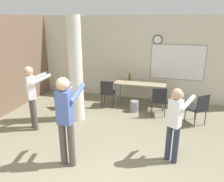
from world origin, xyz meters
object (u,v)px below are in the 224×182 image
(chair_table_right, at_px, (159,99))
(folding_table, at_px, (141,83))
(bottle_on_table, at_px, (130,77))
(person_playing_side, at_px, (175,120))
(person_watching_back, at_px, (32,93))
(chair_mid_room, at_px, (198,107))
(chair_table_left, at_px, (108,91))
(chair_near_pillar, at_px, (72,92))
(person_playing_front, at_px, (66,115))

(chair_table_right, bearing_deg, folding_table, 130.84)
(bottle_on_table, bearing_deg, folding_table, -12.20)
(person_playing_side, bearing_deg, chair_table_right, 101.63)
(person_playing_side, distance_m, person_watching_back, 3.43)
(chair_mid_room, xyz_separation_m, person_watching_back, (-4.02, -1.32, 0.45))
(chair_table_left, xyz_separation_m, chair_near_pillar, (-1.07, -0.37, 0.00))
(folding_table, height_order, chair_near_pillar, chair_near_pillar)
(chair_table_left, distance_m, person_playing_side, 3.14)
(chair_table_left, distance_m, chair_table_right, 1.63)
(bottle_on_table, relative_size, chair_mid_room, 0.31)
(folding_table, distance_m, chair_mid_room, 1.99)
(folding_table, bearing_deg, chair_near_pillar, -158.16)
(person_playing_front, height_order, person_watching_back, person_playing_front)
(chair_table_right, relative_size, chair_mid_room, 1.00)
(chair_near_pillar, bearing_deg, chair_table_left, 19.13)
(person_playing_front, bearing_deg, chair_table_right, 61.09)
(folding_table, xyz_separation_m, chair_table_left, (-0.97, -0.45, -0.21))
(bottle_on_table, relative_size, chair_near_pillar, 0.31)
(chair_table_right, height_order, person_playing_front, person_playing_front)
(chair_table_left, bearing_deg, bottle_on_table, 41.77)
(person_watching_back, bearing_deg, person_playing_side, -7.46)
(person_playing_side, bearing_deg, folding_table, 110.73)
(folding_table, relative_size, bottle_on_table, 6.05)
(chair_table_left, distance_m, chair_mid_room, 2.72)
(folding_table, relative_size, person_watching_back, 0.99)
(chair_table_right, relative_size, person_playing_side, 0.57)
(bottle_on_table, height_order, chair_table_left, bottle_on_table)
(person_watching_back, bearing_deg, folding_table, 45.35)
(bottle_on_table, distance_m, person_watching_back, 3.13)
(folding_table, height_order, person_playing_front, person_playing_front)
(bottle_on_table, bearing_deg, person_watching_back, -128.65)
(bottle_on_table, height_order, person_playing_side, person_playing_side)
(folding_table, height_order, chair_table_left, chair_table_left)
(bottle_on_table, height_order, person_playing_front, person_playing_front)
(folding_table, distance_m, person_watching_back, 3.33)
(chair_table_right, relative_size, person_playing_front, 0.50)
(chair_table_left, bearing_deg, chair_mid_room, -12.73)
(folding_table, height_order, person_watching_back, person_watching_back)
(chair_near_pillar, relative_size, person_playing_front, 0.50)
(person_playing_side, bearing_deg, person_playing_front, -161.55)
(chair_table_left, relative_size, chair_mid_room, 1.00)
(chair_mid_room, distance_m, person_playing_side, 1.91)
(folding_table, bearing_deg, person_playing_front, -104.04)
(folding_table, xyz_separation_m, person_watching_back, (-2.34, -2.37, 0.24))
(chair_near_pillar, relative_size, chair_mid_room, 1.00)
(chair_near_pillar, xyz_separation_m, person_playing_front, (1.18, -2.63, 0.52))
(folding_table, xyz_separation_m, person_playing_front, (-0.86, -3.45, 0.32))
(person_playing_side, height_order, person_watching_back, person_watching_back)
(bottle_on_table, bearing_deg, person_playing_side, -63.49)
(chair_table_left, bearing_deg, chair_table_right, -10.21)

